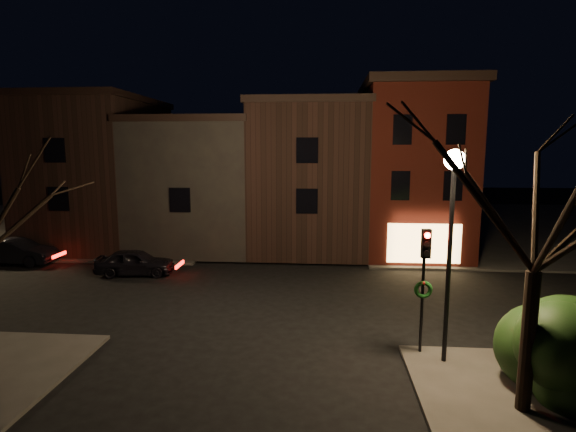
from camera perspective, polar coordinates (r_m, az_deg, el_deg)
The scene contains 12 objects.
ground at distance 20.65m, azimuth -2.48°, elevation -10.14°, with size 120.00×120.00×0.00m, color black.
sidewalk_far_right at distance 43.64m, azimuth 28.27°, elevation -1.12°, with size 30.00×30.00×0.12m, color #2D2B28.
sidewalk_far_left at distance 45.82m, azimuth -24.79°, elevation -0.47°, with size 30.00×30.00×0.12m, color #2D2B28.
corner_building at distance 29.44m, azimuth 15.56°, elevation 5.88°, with size 6.50×8.50×10.50m.
row_building_a at distance 29.97m, azimuth 2.80°, elevation 5.13°, with size 7.30×10.30×9.40m.
row_building_b at distance 31.09m, azimuth -10.72°, elevation 4.19°, with size 7.80×10.30×8.40m.
row_building_c at distance 33.69m, azimuth -22.79°, elevation 5.28°, with size 7.30×10.30×9.90m.
street_lamp_near at distance 14.00m, azimuth 20.16°, elevation 2.14°, with size 0.60×0.60×6.48m.
traffic_signal at distance 14.75m, azimuth 16.92°, elevation -6.78°, with size 0.58×0.38×4.05m.
bare_tree_right at distance 12.03m, azimuth 29.59°, elevation 5.21°, with size 6.40×6.40×8.50m.
parked_car_a at distance 25.13m, azimuth -18.84°, elevation -5.56°, with size 1.62×4.03×1.37m, color black.
parked_car_b at distance 30.28m, azimuth -31.21°, elevation -3.91°, with size 1.55×4.44×1.46m, color black.
Camera 1 is at (2.44, -19.41, 6.61)m, focal length 28.00 mm.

